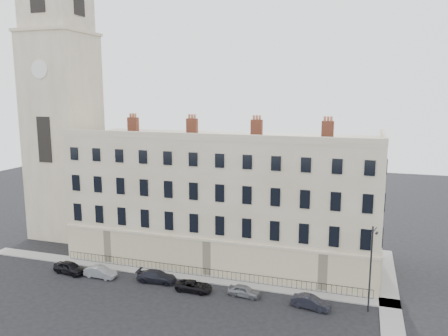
{
  "coord_description": "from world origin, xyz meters",
  "views": [
    {
      "loc": [
        9.69,
        -37.07,
        19.98
      ],
      "look_at": [
        -5.31,
        10.0,
        11.51
      ],
      "focal_mm": 35.0,
      "sensor_mm": 36.0,
      "label": 1
    }
  ],
  "objects": [
    {
      "name": "car_e",
      "position": [
        -0.77,
        2.37,
        0.56
      ],
      "size": [
        3.39,
        1.58,
        1.12
      ],
      "primitive_type": "imported",
      "rotation": [
        0.0,
        0.0,
        1.49
      ],
      "color": "slate",
      "rests_on": "ground"
    },
    {
      "name": "car_c",
      "position": [
        -10.56,
        2.72,
        0.63
      ],
      "size": [
        4.45,
        2.08,
        1.26
      ],
      "primitive_type": "imported",
      "rotation": [
        0.0,
        0.0,
        1.65
      ],
      "color": "black",
      "rests_on": "ground"
    },
    {
      "name": "ground",
      "position": [
        0.0,
        0.0,
        0.0
      ],
      "size": [
        160.0,
        160.0,
        0.0
      ],
      "primitive_type": "plane",
      "color": "black",
      "rests_on": "ground"
    },
    {
      "name": "car_a",
      "position": [
        -20.89,
        1.84,
        0.68
      ],
      "size": [
        4.16,
        2.16,
        1.35
      ],
      "primitive_type": "imported",
      "rotation": [
        0.0,
        0.0,
        1.42
      ],
      "color": "black",
      "rests_on": "ground"
    },
    {
      "name": "streetlamp",
      "position": [
        11.02,
        2.74,
        4.55
      ],
      "size": [
        0.52,
        1.76,
        8.21
      ],
      "rotation": [
        0.0,
        0.0,
        -0.21
      ],
      "color": "#27272B",
      "rests_on": "ground"
    },
    {
      "name": "terrace",
      "position": [
        -5.97,
        11.97,
        7.5
      ],
      "size": [
        36.22,
        12.22,
        17.0
      ],
      "color": "tan",
      "rests_on": "ground"
    },
    {
      "name": "car_d",
      "position": [
        -5.96,
        1.9,
        0.53
      ],
      "size": [
        3.83,
        1.8,
        1.06
      ],
      "primitive_type": "imported",
      "rotation": [
        0.0,
        0.0,
        1.56
      ],
      "color": "black",
      "rests_on": "ground"
    },
    {
      "name": "car_b",
      "position": [
        -17.0,
        1.94,
        0.6
      ],
      "size": [
        3.7,
        1.41,
        1.21
      ],
      "primitive_type": "imported",
      "rotation": [
        0.0,
        0.0,
        1.54
      ],
      "color": "gray",
      "rests_on": "ground"
    },
    {
      "name": "railings",
      "position": [
        -6.0,
        5.4,
        0.55
      ],
      "size": [
        35.0,
        0.04,
        0.96
      ],
      "color": "black",
      "rests_on": "ground"
    },
    {
      "name": "pavement_east_return",
      "position": [
        13.0,
        8.0,
        0.06
      ],
      "size": [
        2.0,
        24.0,
        0.12
      ],
      "primitive_type": "cube",
      "color": "gray",
      "rests_on": "ground"
    },
    {
      "name": "church_tower",
      "position": [
        -30.0,
        14.0,
        18.66
      ],
      "size": [
        8.0,
        8.13,
        44.0
      ],
      "color": "tan",
      "rests_on": "ground"
    },
    {
      "name": "car_f",
      "position": [
        5.83,
        1.87,
        0.6
      ],
      "size": [
        3.81,
        1.88,
        1.2
      ],
      "primitive_type": "imported",
      "rotation": [
        0.0,
        0.0,
        1.4
      ],
      "color": "black",
      "rests_on": "ground"
    },
    {
      "name": "pavement_terrace",
      "position": [
        -10.0,
        5.0,
        0.06
      ],
      "size": [
        48.0,
        2.0,
        0.12
      ],
      "primitive_type": "cube",
      "color": "gray",
      "rests_on": "ground"
    }
  ]
}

